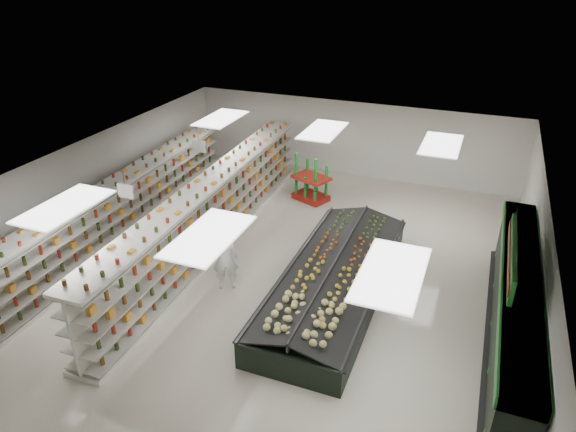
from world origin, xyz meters
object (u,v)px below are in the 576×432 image
at_px(gondola_center, 212,215).
at_px(soda_endcap, 311,180).
at_px(produce_island, 335,278).
at_px(gondola_left, 125,209).
at_px(shopper_main, 225,258).
at_px(shopper_background, 214,187).

distance_m(gondola_center, soda_endcap, 4.79).
bearing_deg(produce_island, gondola_left, 174.79).
xyz_separation_m(gondola_left, shopper_main, (4.60, -1.56, 0.03)).
xyz_separation_m(gondola_left, shopper_background, (1.69, 3.06, -0.15)).
height_order(gondola_left, produce_island, gondola_left).
height_order(produce_island, shopper_main, shopper_main).
bearing_deg(soda_endcap, gondola_left, -134.71).
height_order(soda_endcap, shopper_main, shopper_main).
xyz_separation_m(gondola_center, shopper_main, (1.58, -2.11, -0.07)).
relative_size(gondola_center, soda_endcap, 7.64).
bearing_deg(shopper_main, gondola_center, -80.73).
xyz_separation_m(gondola_center, soda_endcap, (1.88, 4.40, -0.21)).
relative_size(gondola_left, shopper_background, 7.48).
xyz_separation_m(gondola_left, gondola_center, (3.02, 0.56, 0.09)).
distance_m(gondola_left, shopper_background, 3.50).
xyz_separation_m(produce_island, shopper_main, (-2.98, -0.86, 0.48)).
relative_size(soda_endcap, shopper_background, 1.08).
bearing_deg(produce_island, shopper_background, 147.52).
bearing_deg(shopper_background, gondola_left, 158.99).
bearing_deg(gondola_center, soda_endcap, 64.78).
height_order(gondola_center, produce_island, gondola_center).
bearing_deg(soda_endcap, gondola_center, -113.18).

